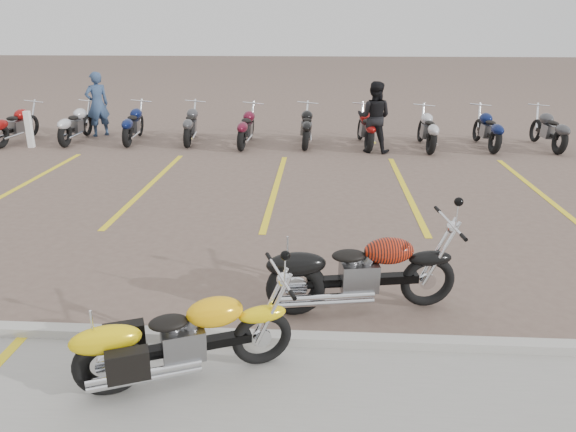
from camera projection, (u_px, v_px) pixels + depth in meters
The scene contains 9 objects.
ground at pixel (253, 266), 8.00m from camera, with size 100.00×100.00×0.00m, color #6D594E.
curb at pixel (231, 337), 6.10m from camera, with size 60.00×0.18×0.12m, color #ADAAA3.
parking_stripes at pixel (276, 187), 11.77m from camera, with size 38.00×5.50×0.01m, color yellow, non-canonical shape.
yellow_cruiser at pixel (181, 341), 5.35m from camera, with size 1.99×0.92×0.87m.
flame_cruiser at pixel (357, 275), 6.63m from camera, with size 2.28×0.55×0.94m.
person_a at pixel (97, 104), 16.76m from camera, with size 0.69×0.46×1.90m, color navy.
person_b at pixel (374, 117), 14.67m from camera, with size 0.90×0.70×1.85m, color black.
bollard at pixel (29, 129), 15.34m from camera, with size 0.15×0.15×1.00m, color white.
bg_bike_row at pixel (245, 125), 15.64m from camera, with size 17.19×2.02×1.10m.
Camera 1 is at (0.95, -7.28, 3.32)m, focal length 35.00 mm.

